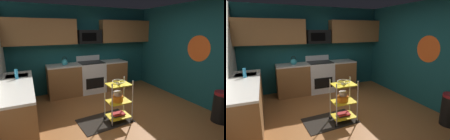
% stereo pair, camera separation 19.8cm
% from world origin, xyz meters
% --- Properties ---
extents(floor, '(4.40, 4.80, 0.04)m').
position_xyz_m(floor, '(0.00, 0.00, -0.02)').
color(floor, '#995B2D').
rests_on(floor, ground).
extents(wall_back, '(4.52, 0.06, 2.60)m').
position_xyz_m(wall_back, '(0.00, 2.43, 1.30)').
color(wall_back, '#14474C').
rests_on(wall_back, ground).
extents(wall_right, '(0.06, 4.80, 2.60)m').
position_xyz_m(wall_right, '(2.23, 0.00, 1.30)').
color(wall_right, '#14474C').
rests_on(wall_right, ground).
extents(wall_flower_decal, '(0.00, 0.65, 0.65)m').
position_xyz_m(wall_flower_decal, '(2.20, 0.05, 1.45)').
color(wall_flower_decal, '#E5591E').
extents(counter_run, '(3.41, 2.79, 0.92)m').
position_xyz_m(counter_run, '(-0.91, 1.44, 0.46)').
color(counter_run, brown).
rests_on(counter_run, ground).
extents(oven_range, '(0.76, 0.65, 1.10)m').
position_xyz_m(oven_range, '(0.09, 2.10, 0.48)').
color(oven_range, white).
rests_on(oven_range, ground).
extents(upper_cabinets, '(4.40, 0.33, 0.70)m').
position_xyz_m(upper_cabinets, '(-0.02, 2.23, 1.85)').
color(upper_cabinets, brown).
extents(microwave, '(0.70, 0.39, 0.40)m').
position_xyz_m(microwave, '(0.09, 2.21, 1.70)').
color(microwave, black).
extents(rolling_cart, '(0.54, 0.38, 0.91)m').
position_xyz_m(rolling_cart, '(-0.03, 0.09, 0.45)').
color(rolling_cart, silver).
rests_on(rolling_cart, ground).
extents(fruit_bowl, '(0.27, 0.27, 0.07)m').
position_xyz_m(fruit_bowl, '(-0.03, 0.09, 0.88)').
color(fruit_bowl, silver).
rests_on(fruit_bowl, rolling_cart).
extents(mixing_bowl_large, '(0.25, 0.25, 0.11)m').
position_xyz_m(mixing_bowl_large, '(-0.05, 0.09, 0.52)').
color(mixing_bowl_large, orange).
rests_on(mixing_bowl_large, rolling_cart).
extents(mixing_bowl_small, '(0.18, 0.18, 0.08)m').
position_xyz_m(mixing_bowl_small, '(-0.03, 0.13, 0.62)').
color(mixing_bowl_small, silver).
rests_on(mixing_bowl_small, rolling_cart).
extents(book_stack, '(0.26, 0.19, 0.05)m').
position_xyz_m(book_stack, '(-0.03, 0.09, 0.16)').
color(book_stack, '#1E4C8C').
rests_on(book_stack, rolling_cart).
extents(kettle, '(0.21, 0.18, 0.26)m').
position_xyz_m(kettle, '(-0.71, 2.10, 1.00)').
color(kettle, teal).
rests_on(kettle, counter_run).
extents(dish_soap_bottle, '(0.06, 0.06, 0.20)m').
position_xyz_m(dish_soap_bottle, '(-1.89, 1.06, 1.02)').
color(dish_soap_bottle, '#2D8CBF').
rests_on(dish_soap_bottle, counter_run).
extents(trash_can, '(0.34, 0.42, 0.66)m').
position_xyz_m(trash_can, '(1.90, -0.88, 0.33)').
color(trash_can, black).
rests_on(trash_can, ground).
extents(floor_rug, '(1.15, 0.78, 0.01)m').
position_xyz_m(floor_rug, '(-0.29, 0.20, 0.01)').
color(floor_rug, black).
rests_on(floor_rug, ground).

